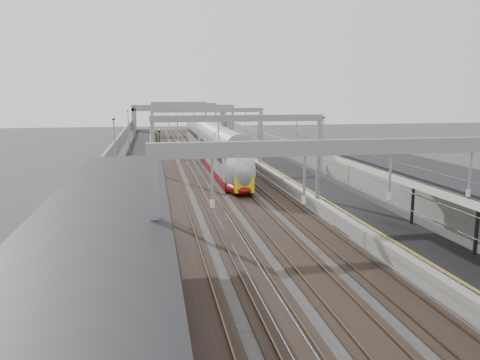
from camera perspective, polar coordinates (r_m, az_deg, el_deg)
name	(u,v)px	position (r m, az deg, el deg)	size (l,w,h in m)	color
platform_left	(140,167)	(57.90, -12.15, 1.57)	(4.00, 120.00, 1.00)	black
platform_right	(268,163)	(59.60, 3.42, 2.02)	(4.00, 120.00, 1.00)	black
tracks	(205,169)	(58.28, -4.25, 1.38)	(11.40, 140.00, 0.20)	black
overhead_line	(199,117)	(64.23, -4.98, 7.65)	(13.00, 140.00, 6.60)	gray
canopy_left	(101,218)	(15.82, -16.61, -4.51)	(4.40, 30.00, 4.24)	black
overbridge	(179,112)	(112.48, -7.42, 8.27)	(22.00, 2.20, 6.90)	slate
wall_left	(112,159)	(57.93, -15.36, 2.53)	(0.30, 120.00, 3.20)	slate
wall_right	(292,154)	(60.30, 6.39, 3.13)	(0.30, 120.00, 3.20)	slate
train	(211,147)	(64.02, -3.52, 4.08)	(2.79, 50.83, 4.41)	maroon
signal_green	(159,134)	(82.84, -9.82, 5.53)	(0.32, 0.32, 3.48)	black
signal_red_near	(213,137)	(75.86, -3.35, 5.24)	(0.32, 0.32, 3.48)	black
signal_red_far	(219,133)	(84.28, -2.57, 5.75)	(0.32, 0.32, 3.48)	black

